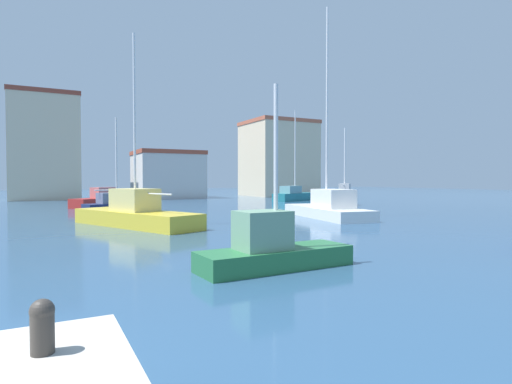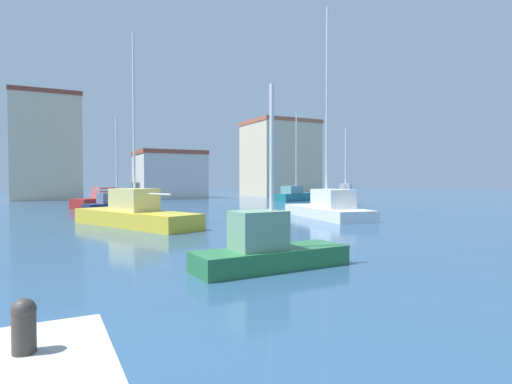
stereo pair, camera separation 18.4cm
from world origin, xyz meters
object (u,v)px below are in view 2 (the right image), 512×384
sailboat_grey_inner_mooring (345,197)px  sailboat_green_mid_harbor (268,249)px  sailboat_yellow_near_pier (135,214)px  sailboat_teal_behind_lamppost (295,195)px  sailboat_white_center_channel (328,207)px  motorboat_red_outer_mooring (106,200)px  mooring_bollard (24,324)px  sailboat_navy_far_left (116,206)px

sailboat_grey_inner_mooring → sailboat_green_mid_harbor: bearing=-133.5°
sailboat_yellow_near_pier → sailboat_teal_behind_lamppost: size_ratio=0.97×
sailboat_green_mid_harbor → sailboat_white_center_channel: bearing=47.0°
sailboat_white_center_channel → sailboat_green_mid_harbor: sailboat_white_center_channel is taller
sailboat_yellow_near_pier → sailboat_teal_behind_lamppost: 27.23m
sailboat_grey_inner_mooring → motorboat_red_outer_mooring: 21.24m
sailboat_yellow_near_pier → sailboat_teal_behind_lamppost: (20.85, 17.52, 0.02)m
mooring_bollard → motorboat_red_outer_mooring: size_ratio=0.08×
mooring_bollard → sailboat_yellow_near_pier: bearing=76.4°
mooring_bollard → sailboat_navy_far_left: sailboat_navy_far_left is taller
sailboat_white_center_channel → sailboat_teal_behind_lamppost: (9.27, 18.27, 0.01)m
sailboat_white_center_channel → sailboat_grey_inner_mooring: bearing=45.8°
sailboat_green_mid_harbor → mooring_bollard: bearing=-133.9°
motorboat_red_outer_mooring → sailboat_teal_behind_lamppost: bearing=3.3°
sailboat_yellow_near_pier → motorboat_red_outer_mooring: 16.38m
sailboat_navy_far_left → sailboat_white_center_channel: bearing=-37.6°
mooring_bollard → sailboat_green_mid_harbor: 7.86m
sailboat_navy_far_left → sailboat_teal_behind_lamppost: bearing=24.9°
motorboat_red_outer_mooring → sailboat_navy_far_left: bearing=-92.9°
mooring_bollard → sailboat_teal_behind_lamppost: 43.13m
sailboat_teal_behind_lamppost → mooring_bollard: bearing=-125.6°
sailboat_white_center_channel → motorboat_red_outer_mooring: bearing=122.4°
sailboat_white_center_channel → sailboat_yellow_near_pier: bearing=176.3°
sailboat_white_center_channel → sailboat_navy_far_left: bearing=142.4°
sailboat_navy_far_left → sailboat_white_center_channel: sailboat_white_center_channel is taller
sailboat_white_center_channel → motorboat_red_outer_mooring: 20.29m
sailboat_navy_far_left → sailboat_yellow_near_pier: bearing=-91.9°
sailboat_yellow_near_pier → sailboat_green_mid_harbor: sailboat_yellow_near_pier is taller
sailboat_grey_inner_mooring → sailboat_navy_far_left: bearing=-179.2°
sailboat_yellow_near_pier → sailboat_green_mid_harbor: (1.17, -11.90, -0.10)m
sailboat_grey_inner_mooring → sailboat_yellow_near_pier: bearing=-157.9°
mooring_bollard → sailboat_navy_far_left: size_ratio=0.07×
sailboat_white_center_channel → sailboat_teal_behind_lamppost: sailboat_white_center_channel is taller
sailboat_teal_behind_lamppost → sailboat_green_mid_harbor: sailboat_teal_behind_lamppost is taller
sailboat_green_mid_harbor → sailboat_yellow_near_pier: bearing=95.6°
sailboat_grey_inner_mooring → motorboat_red_outer_mooring: (-19.63, 8.11, -0.19)m
sailboat_teal_behind_lamppost → sailboat_green_mid_harbor: size_ratio=2.05×
motorboat_red_outer_mooring → sailboat_teal_behind_lamppost: 20.18m
mooring_bollard → sailboat_white_center_channel: bearing=46.7°
sailboat_navy_far_left → sailboat_teal_behind_lamppost: sailboat_teal_behind_lamppost is taller
mooring_bollard → motorboat_red_outer_mooring: (4.96, 33.91, -0.61)m
sailboat_white_center_channel → sailboat_green_mid_harbor: size_ratio=2.66×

